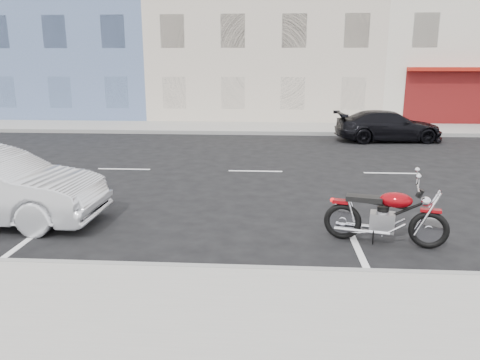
% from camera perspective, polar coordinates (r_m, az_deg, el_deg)
% --- Properties ---
extents(ground, '(120.00, 120.00, 0.00)m').
position_cam_1_polar(ground, '(14.04, 10.07, 0.94)').
color(ground, black).
rests_on(ground, ground).
extents(sidewalk_far, '(80.00, 3.40, 0.15)m').
position_cam_1_polar(sidewalk_far, '(22.76, -4.97, 6.42)').
color(sidewalk_far, gray).
rests_on(sidewalk_far, ground).
extents(curb_near, '(80.00, 0.12, 0.16)m').
position_cam_1_polar(curb_near, '(8.06, -22.15, -9.62)').
color(curb_near, gray).
rests_on(curb_near, ground).
extents(curb_far, '(80.00, 0.12, 0.16)m').
position_cam_1_polar(curb_far, '(21.10, -5.66, 5.79)').
color(curb_far, gray).
rests_on(curb_far, ground).
extents(bldg_blue, '(12.00, 12.00, 13.00)m').
position_cam_1_polar(bldg_blue, '(32.53, -19.88, 19.40)').
color(bldg_blue, slate).
rests_on(bldg_blue, ground).
extents(bldg_cream, '(12.00, 12.00, 11.50)m').
position_cam_1_polar(bldg_cream, '(29.99, 3.11, 19.24)').
color(bldg_cream, '#BBAE9D').
rests_on(bldg_cream, ground).
extents(motorcycle, '(2.13, 0.86, 1.09)m').
position_cam_1_polar(motorcycle, '(8.79, 22.29, -4.74)').
color(motorcycle, black).
rests_on(motorcycle, ground).
extents(car_far, '(4.41, 2.13, 1.24)m').
position_cam_1_polar(car_far, '(20.07, 17.62, 6.30)').
color(car_far, black).
rests_on(car_far, ground).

